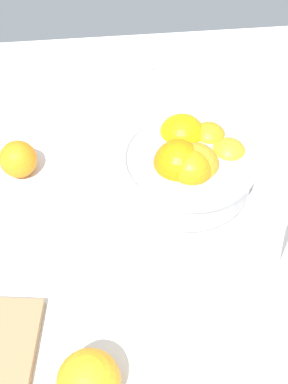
{
  "coord_description": "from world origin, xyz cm",
  "views": [
    {
      "loc": [
        -3.57,
        -50.54,
        66.51
      ],
      "look_at": [
        1.74,
        0.58,
        4.6
      ],
      "focal_mm": 45.66,
      "sensor_mm": 36.0,
      "label": 1
    }
  ],
  "objects_px": {
    "loose_orange_0": "(18,159)",
    "spoon": "(156,72)",
    "loose_orange_1": "(89,381)",
    "fruit_bowl": "(189,164)"
  },
  "relations": [
    {
      "from": "loose_orange_0",
      "to": "loose_orange_1",
      "type": "bearing_deg",
      "value": -74.35
    },
    {
      "from": "fruit_bowl",
      "to": "loose_orange_1",
      "type": "relative_size",
      "value": 2.85
    },
    {
      "from": "fruit_bowl",
      "to": "loose_orange_1",
      "type": "distance_m",
      "value": 0.39
    },
    {
      "from": "spoon",
      "to": "fruit_bowl",
      "type": "bearing_deg",
      "value": -86.88
    },
    {
      "from": "spoon",
      "to": "loose_orange_1",
      "type": "bearing_deg",
      "value": -103.92
    },
    {
      "from": "loose_orange_1",
      "to": "spoon",
      "type": "height_order",
      "value": "loose_orange_1"
    },
    {
      "from": "fruit_bowl",
      "to": "loose_orange_0",
      "type": "xyz_separation_m",
      "value": [
        -0.3,
        0.06,
        -0.02
      ]
    },
    {
      "from": "loose_orange_0",
      "to": "spoon",
      "type": "distance_m",
      "value": 0.39
    },
    {
      "from": "fruit_bowl",
      "to": "spoon",
      "type": "xyz_separation_m",
      "value": [
        -0.02,
        0.32,
        -0.05
      ]
    },
    {
      "from": "loose_orange_0",
      "to": "spoon",
      "type": "height_order",
      "value": "loose_orange_0"
    }
  ]
}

